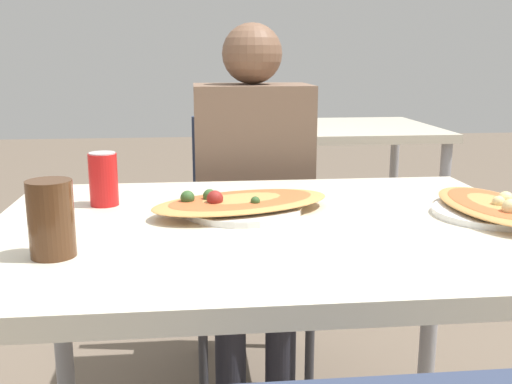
{
  "coord_description": "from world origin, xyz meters",
  "views": [
    {
      "loc": [
        -0.15,
        -1.21,
        1.08
      ],
      "look_at": [
        -0.02,
        0.03,
        0.8
      ],
      "focal_mm": 42.0,
      "sensor_mm": 36.0,
      "label": 1
    }
  ],
  "objects_px": {
    "chair_far_seated": "(250,232)",
    "pizza_second": "(492,207)",
    "pizza_main": "(241,204)",
    "person_seated": "(253,183)",
    "dining_table": "(269,256)",
    "soda_can": "(103,179)",
    "drink_glass": "(51,219)"
  },
  "relations": [
    {
      "from": "drink_glass",
      "to": "dining_table",
      "type": "bearing_deg",
      "value": 23.93
    },
    {
      "from": "drink_glass",
      "to": "person_seated",
      "type": "bearing_deg",
      "value": 62.39
    },
    {
      "from": "pizza_main",
      "to": "drink_glass",
      "type": "xyz_separation_m",
      "value": [
        -0.35,
        -0.26,
        0.05
      ]
    },
    {
      "from": "dining_table",
      "to": "chair_far_seated",
      "type": "bearing_deg",
      "value": 87.72
    },
    {
      "from": "person_seated",
      "to": "pizza_second",
      "type": "relative_size",
      "value": 3.21
    },
    {
      "from": "chair_far_seated",
      "to": "drink_glass",
      "type": "bearing_deg",
      "value": 65.34
    },
    {
      "from": "chair_far_seated",
      "to": "pizza_main",
      "type": "height_order",
      "value": "chair_far_seated"
    },
    {
      "from": "chair_far_seated",
      "to": "pizza_second",
      "type": "bearing_deg",
      "value": 120.99
    },
    {
      "from": "person_seated",
      "to": "soda_can",
      "type": "distance_m",
      "value": 0.62
    },
    {
      "from": "chair_far_seated",
      "to": "pizza_main",
      "type": "relative_size",
      "value": 1.92
    },
    {
      "from": "chair_far_seated",
      "to": "soda_can",
      "type": "relative_size",
      "value": 7.04
    },
    {
      "from": "dining_table",
      "to": "chair_far_seated",
      "type": "distance_m",
      "value": 0.78
    },
    {
      "from": "pizza_main",
      "to": "pizza_second",
      "type": "height_order",
      "value": "same"
    },
    {
      "from": "person_seated",
      "to": "soda_can",
      "type": "xyz_separation_m",
      "value": [
        -0.4,
        -0.46,
        0.11
      ]
    },
    {
      "from": "soda_can",
      "to": "drink_glass",
      "type": "relative_size",
      "value": 0.92
    },
    {
      "from": "pizza_main",
      "to": "drink_glass",
      "type": "distance_m",
      "value": 0.44
    },
    {
      "from": "person_seated",
      "to": "pizza_second",
      "type": "height_order",
      "value": "person_seated"
    },
    {
      "from": "soda_can",
      "to": "pizza_second",
      "type": "bearing_deg",
      "value": -12.56
    },
    {
      "from": "chair_far_seated",
      "to": "person_seated",
      "type": "xyz_separation_m",
      "value": [
        -0.0,
        -0.12,
        0.2
      ]
    },
    {
      "from": "pizza_main",
      "to": "soda_can",
      "type": "height_order",
      "value": "soda_can"
    },
    {
      "from": "chair_far_seated",
      "to": "soda_can",
      "type": "distance_m",
      "value": 0.77
    },
    {
      "from": "dining_table",
      "to": "person_seated",
      "type": "distance_m",
      "value": 0.65
    },
    {
      "from": "chair_far_seated",
      "to": "soda_can",
      "type": "xyz_separation_m",
      "value": [
        -0.4,
        -0.58,
        0.31
      ]
    },
    {
      "from": "drink_glass",
      "to": "chair_far_seated",
      "type": "bearing_deg",
      "value": 65.34
    },
    {
      "from": "soda_can",
      "to": "pizza_second",
      "type": "height_order",
      "value": "soda_can"
    },
    {
      "from": "dining_table",
      "to": "pizza_main",
      "type": "relative_size",
      "value": 2.55
    },
    {
      "from": "dining_table",
      "to": "soda_can",
      "type": "bearing_deg",
      "value": 152.8
    },
    {
      "from": "person_seated",
      "to": "pizza_main",
      "type": "height_order",
      "value": "person_seated"
    },
    {
      "from": "pizza_main",
      "to": "soda_can",
      "type": "bearing_deg",
      "value": 162.02
    },
    {
      "from": "chair_far_seated",
      "to": "person_seated",
      "type": "height_order",
      "value": "person_seated"
    },
    {
      "from": "person_seated",
      "to": "pizza_main",
      "type": "distance_m",
      "value": 0.57
    },
    {
      "from": "soda_can",
      "to": "drink_glass",
      "type": "height_order",
      "value": "drink_glass"
    }
  ]
}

